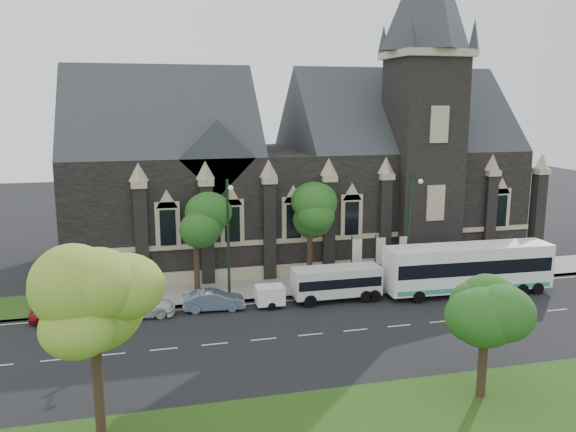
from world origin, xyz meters
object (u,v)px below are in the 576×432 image
object	(u,v)px
banner_flag_left	(355,256)
tour_coach	(468,267)
box_trailer	(270,295)
car_far_white	(136,305)
street_lamp_near	(410,224)
tree_park_east	(487,305)
tree_walk_right	(312,211)
car_far_red	(59,313)
shuttle_bus	(337,281)
tree_park_near	(99,296)
sedan	(214,300)
tree_walk_left	(198,217)
banner_flag_center	(379,254)
banner_flag_right	(402,252)
street_lamp_mid	(229,234)

from	to	relation	value
banner_flag_left	tour_coach	distance (m)	8.59
box_trailer	car_far_white	size ratio (longest dim) A/B	0.55
street_lamp_near	tour_coach	bearing A→B (deg)	-30.20
tree_park_east	tree_walk_right	xyz separation A→B (m)	(-2.96, 20.04, 1.20)
box_trailer	car_far_white	bearing A→B (deg)	178.75
street_lamp_near	box_trailer	world-z (taller)	street_lamp_near
car_far_white	tree_park_east	bearing A→B (deg)	-128.33
tree_walk_right	car_far_red	size ratio (longest dim) A/B	2.11
tree_park_east	shuttle_bus	distance (m)	15.62
tree_walk_right	car_far_red	bearing A→B (deg)	-166.45
tree_park_near	sedan	bearing A→B (deg)	66.22
box_trailer	banner_flag_left	bearing A→B (deg)	25.82
tree_walk_left	banner_flag_center	size ratio (longest dim) A/B	1.91
banner_flag_right	car_far_white	world-z (taller)	banner_flag_right
tree_walk_right	shuttle_bus	xyz separation A→B (m)	(0.47, -4.95, -4.37)
banner_flag_right	street_lamp_near	bearing A→B (deg)	-98.56
banner_flag_left	street_lamp_near	bearing A→B (deg)	-27.18
box_trailer	street_lamp_near	bearing A→B (deg)	9.31
tree_walk_right	sedan	world-z (taller)	tree_walk_right
banner_flag_center	banner_flag_right	size ratio (longest dim) A/B	1.00
tree_park_east	tree_park_near	bearing A→B (deg)	178.23
tree_park_near	tour_coach	bearing A→B (deg)	28.08
banner_flag_left	tree_walk_right	bearing A→B (deg)	150.90
tree_walk_right	shuttle_bus	size ratio (longest dim) A/B	1.20
tour_coach	tree_walk_left	bearing A→B (deg)	165.71
street_lamp_near	shuttle_bus	xyz separation A→B (m)	(-6.32, -1.33, -3.66)
shuttle_bus	car_far_white	size ratio (longest dim) A/B	1.24
tree_walk_right	tour_coach	size ratio (longest dim) A/B	0.60
banner_flag_center	sedan	size ratio (longest dim) A/B	0.93
tree_park_near	tree_walk_left	bearing A→B (deg)	72.95
tree_walk_left	tour_coach	xyz separation A→B (m)	(19.61, -5.83, -3.70)
tree_walk_left	car_far_white	bearing A→B (deg)	-135.66
tree_walk_right	banner_flag_left	distance (m)	4.92
tree_walk_left	car_far_red	bearing A→B (deg)	-155.13
tree_walk_left	box_trailer	distance (m)	8.34
tree_walk_right	street_lamp_mid	xyz separation A→B (m)	(-7.21, -3.62, -0.71)
tree_park_east	street_lamp_mid	bearing A→B (deg)	121.79
banner_flag_center	sedan	world-z (taller)	banner_flag_center
tree_walk_left	shuttle_bus	size ratio (longest dim) A/B	1.18
street_lamp_near	tour_coach	distance (m)	5.38
box_trailer	sedan	xyz separation A→B (m)	(-3.94, 0.34, -0.16)
tour_coach	banner_flag_left	bearing A→B (deg)	153.52
banner_flag_left	banner_flag_center	world-z (taller)	same
tour_coach	shuttle_bus	distance (m)	10.18
banner_flag_right	banner_flag_center	bearing A→B (deg)	180.00
banner_flag_right	banner_flag_left	bearing A→B (deg)	180.00
shuttle_bus	sedan	distance (m)	9.01
street_lamp_mid	street_lamp_near	bearing A→B (deg)	0.00
banner_flag_center	car_far_red	xyz separation A→B (m)	(-23.80, -2.80, -1.75)
street_lamp_mid	banner_flag_center	xyz separation A→B (m)	(12.29, 1.91, -2.73)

